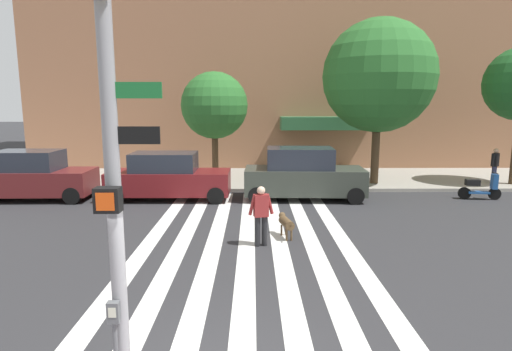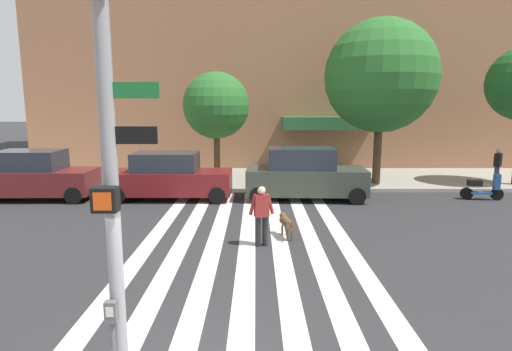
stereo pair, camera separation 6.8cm
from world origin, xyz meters
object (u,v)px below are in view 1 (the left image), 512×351
traffic_light_pole (109,129)px  parking_meter_curbside (115,340)px  pedestrian_dog_walker (261,213)px  dog_on_leash (286,222)px  pedestrian_bystander (495,164)px  parked_scooter (480,188)px  street_tree_nearest (214,106)px  parked_car_near_curb (33,176)px  parked_car_behind_first (168,177)px  street_tree_middle (379,76)px  parked_car_third_in_line (303,175)px

traffic_light_pole → parking_meter_curbside: 2.49m
pedestrian_dog_walker → dog_on_leash: size_ratio=1.47×
pedestrian_bystander → traffic_light_pole: bearing=-131.5°
parked_scooter → dog_on_leash: size_ratio=1.47×
street_tree_nearest → parked_car_near_curb: bearing=-153.5°
parked_car_behind_first → parking_meter_curbside: bearing=-81.7°
traffic_light_pole → street_tree_middle: (7.26, 14.59, 1.50)m
parked_car_behind_first → dog_on_leash: bearing=-48.9°
parking_meter_curbside → dog_on_leash: size_ratio=1.22×
parked_car_third_in_line → parked_scooter: (7.11, -0.14, -0.51)m
parking_meter_curbside → street_tree_nearest: street_tree_nearest is taller
traffic_light_pole → parked_car_third_in_line: traffic_light_pole is taller
parked_car_behind_first → street_tree_middle: 10.29m
parked_car_behind_first → dog_on_leash: (4.34, -4.97, -0.46)m
dog_on_leash → pedestrian_dog_walker: bearing=-135.5°
parked_car_behind_first → pedestrian_bystander: size_ratio=2.94×
traffic_light_pole → street_tree_middle: bearing=63.5°
parked_car_third_in_line → dog_on_leash: size_ratio=4.32×
street_tree_middle → dog_on_leash: 10.07m
parked_scooter → parked_car_near_curb: bearing=179.6°
street_tree_nearest → parked_scooter: bearing=-18.3°
parked_car_behind_first → street_tree_nearest: size_ratio=0.93×
parked_car_near_curb → street_tree_middle: street_tree_middle is taller
parked_car_behind_first → pedestrian_dog_walker: parked_car_behind_first is taller
traffic_light_pole → parking_meter_curbside: size_ratio=4.26×
parked_car_third_in_line → parked_car_near_curb: bearing=-180.0°
parking_meter_curbside → parked_car_behind_first: parked_car_behind_first is taller
pedestrian_dog_walker → pedestrian_bystander: bearing=36.7°
parked_car_third_in_line → pedestrian_bystander: (9.12, 2.45, 0.08)m
parked_car_third_in_line → dog_on_leash: parked_car_third_in_line is taller
parked_car_behind_first → traffic_light_pole: bearing=-81.5°
dog_on_leash → pedestrian_bystander: pedestrian_bystander is taller
traffic_light_pole → pedestrian_bystander: bearing=48.5°
dog_on_leash → parked_car_behind_first: bearing=131.1°
parked_car_near_curb → parked_car_third_in_line: (10.82, 0.00, 0.05)m
parking_meter_curbside → parked_car_behind_first: 12.15m
parked_car_third_in_line → pedestrian_dog_walker: size_ratio=2.93×
pedestrian_dog_walker → dog_on_leash: pedestrian_dog_walker is taller
street_tree_nearest → pedestrian_bystander: street_tree_nearest is taller
parking_meter_curbside → dog_on_leash: 7.53m
parked_car_behind_first → parked_scooter: (12.52, -0.14, -0.43)m
traffic_light_pole → pedestrian_dog_walker: (1.82, 6.24, -2.59)m
parking_meter_curbside → parked_car_third_in_line: (3.66, 12.02, -0.04)m
traffic_light_pole → street_tree_nearest: (-0.21, 15.41, 0.19)m
parking_meter_curbside → street_tree_middle: (7.30, 14.68, 3.99)m
parking_meter_curbside → parked_car_near_curb: 13.99m
street_tree_middle → parking_meter_curbside: bearing=-116.4°
parking_meter_curbside → parked_car_near_curb: size_ratio=0.29×
parked_car_third_in_line → street_tree_nearest: bearing=137.6°
parked_car_third_in_line → pedestrian_bystander: bearing=15.0°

